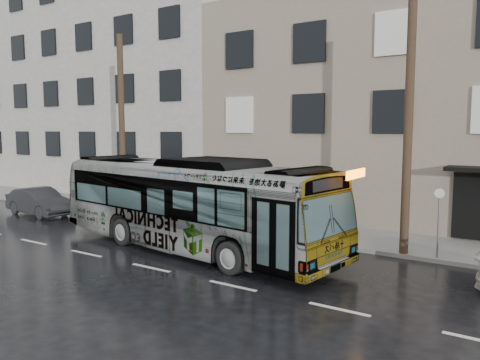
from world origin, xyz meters
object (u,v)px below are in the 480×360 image
Objects in this scene: utility_pole_front at (408,124)px; sign_post at (438,223)px; bus at (189,204)px; dark_sedan at (39,202)px; utility_pole_rear at (122,126)px.

utility_pole_front is 3.75× the size of sign_post.
utility_pole_front is 0.73× the size of bus.
dark_sedan is at bearing -173.76° from sign_post.
dark_sedan is at bearing 92.10° from bus.
bus is at bearing -91.39° from dark_sedan.
bus is 11.17m from dark_sedan.
utility_pole_rear is at bearing 180.00° from sign_post.
utility_pole_front and utility_pole_rear have the same top height.
utility_pole_rear is (-14.00, 0.00, 0.00)m from utility_pole_front.
bus is (-8.09, -3.24, 0.37)m from sign_post.
utility_pole_rear is 8.26m from bus.
utility_pole_front is 1.00× the size of utility_pole_rear.
sign_post is at bearing -60.21° from bus.
utility_pole_rear is 6.03m from dark_sedan.
utility_pole_front is at bearing -78.88° from dark_sedan.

